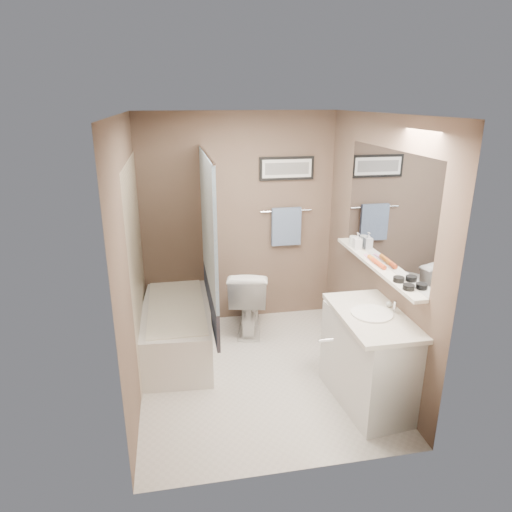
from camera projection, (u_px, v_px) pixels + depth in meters
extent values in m
plane|color=beige|center=(259.00, 373.00, 4.41)|extent=(2.50, 2.50, 0.00)
cube|color=white|center=(259.00, 116.00, 3.63)|extent=(2.20, 2.50, 0.04)
cube|color=brown|center=(239.00, 221.00, 5.16)|extent=(2.20, 0.04, 2.40)
cube|color=brown|center=(296.00, 319.00, 2.88)|extent=(2.20, 0.04, 2.40)
cube|color=brown|center=(133.00, 264.00, 3.83)|extent=(0.04, 2.50, 2.40)
cube|color=brown|center=(374.00, 249.00, 4.21)|extent=(0.04, 2.50, 2.40)
cube|color=#BAA98D|center=(137.00, 266.00, 4.36)|extent=(0.02, 1.55, 2.00)
cylinder|color=silver|center=(206.00, 153.00, 4.14)|extent=(0.02, 1.55, 0.02)
cube|color=silver|center=(208.00, 222.00, 4.35)|extent=(0.03, 1.45, 1.28)
cube|color=#252F46|center=(211.00, 300.00, 4.62)|extent=(0.03, 1.45, 0.36)
cube|color=silver|center=(386.00, 208.00, 3.93)|extent=(0.02, 1.60, 1.00)
cube|color=silver|center=(375.00, 265.00, 4.09)|extent=(0.12, 1.60, 0.03)
cylinder|color=silver|center=(286.00, 211.00, 5.21)|extent=(0.60, 0.02, 0.02)
cube|color=#87A1C5|center=(286.00, 226.00, 5.25)|extent=(0.34, 0.05, 0.44)
cube|color=black|center=(287.00, 168.00, 5.07)|extent=(0.62, 0.02, 0.26)
cube|color=white|center=(287.00, 169.00, 5.06)|extent=(0.56, 0.00, 0.20)
cube|color=#595959|center=(287.00, 169.00, 5.05)|extent=(0.50, 0.00, 0.13)
cube|color=silver|center=(376.00, 340.00, 3.03)|extent=(0.80, 0.02, 2.00)
cylinder|color=silver|center=(326.00, 340.00, 3.02)|extent=(0.10, 0.02, 0.02)
cube|color=white|center=(178.00, 328.00, 4.76)|extent=(0.80, 1.54, 0.50)
cube|color=white|center=(176.00, 306.00, 4.67)|extent=(0.56, 1.36, 0.02)
imported|color=white|center=(249.00, 299.00, 5.13)|extent=(0.57, 0.82, 0.76)
cube|color=silver|center=(370.00, 361.00, 3.89)|extent=(0.59, 0.95, 0.80)
cube|color=beige|center=(373.00, 316.00, 3.75)|extent=(0.54, 0.96, 0.04)
cylinder|color=white|center=(372.00, 313.00, 3.74)|extent=(0.34, 0.34, 0.01)
cylinder|color=silver|center=(395.00, 307.00, 3.76)|extent=(0.02, 0.02, 0.10)
sphere|color=silver|center=(389.00, 304.00, 3.86)|extent=(0.05, 0.05, 0.05)
cylinder|color=black|center=(409.00, 287.00, 3.53)|extent=(0.09, 0.09, 0.04)
cylinder|color=black|center=(399.00, 279.00, 3.68)|extent=(0.09, 0.09, 0.04)
cylinder|color=#CA451C|center=(379.00, 264.00, 4.02)|extent=(0.05, 0.22, 0.04)
cylinder|color=orange|center=(375.00, 260.00, 4.10)|extent=(0.05, 0.22, 0.04)
cube|color=pink|center=(368.00, 257.00, 4.24)|extent=(0.05, 0.16, 0.01)
cylinder|color=silver|center=(353.00, 241.00, 4.56)|extent=(0.08, 0.08, 0.10)
imported|color=#999999|center=(358.00, 241.00, 4.46)|extent=(0.08, 0.08, 0.16)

